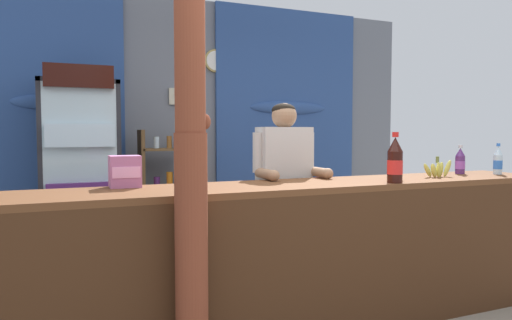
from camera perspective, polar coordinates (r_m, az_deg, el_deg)
name	(u,v)px	position (r m, az deg, el deg)	size (l,w,h in m)	color
ground_plane	(254,293)	(3.92, -0.22, -16.10)	(7.16, 7.16, 0.00)	gray
back_wall_curtained	(197,121)	(5.30, -7.28, 4.76)	(5.35, 0.22, 2.78)	slate
stall_counter	(299,243)	(2.99, 5.27, -10.10)	(4.13, 0.59, 0.97)	brown
timber_post	(191,143)	(2.36, -8.07, 2.04)	(0.19, 0.17, 2.62)	brown
drink_fridge	(80,162)	(4.60, -20.89, -0.19)	(0.69, 0.67, 1.89)	#232328
bottle_shelf_rack	(164,192)	(4.88, -11.34, -3.92)	(0.48, 0.28, 1.34)	brown
plastic_lawn_chair	(304,212)	(4.77, 5.91, -6.45)	(0.57, 0.57, 0.86)	#E5563D
shopkeeper	(284,178)	(3.50, 3.53, -2.22)	(0.51, 0.42, 1.53)	#28282D
soda_bottle_cola	(395,161)	(3.20, 16.77, -0.16)	(0.10, 0.10, 0.34)	black
soda_bottle_grape_soda	(460,162)	(4.09, 23.87, -0.19)	(0.08, 0.08, 0.23)	#56286B
soda_bottle_water	(498,161)	(4.18, 27.68, -0.13)	(0.07, 0.07, 0.25)	silver
soda_bottle_iced_tea	(398,167)	(3.42, 17.09, -0.86)	(0.07, 0.07, 0.21)	brown
snack_box_wafer	(125,171)	(2.94, -15.87, -1.36)	(0.18, 0.16, 0.19)	#B76699
banana_bunch	(438,169)	(3.74, 21.52, -1.08)	(0.27, 0.06, 0.16)	#CCC14C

